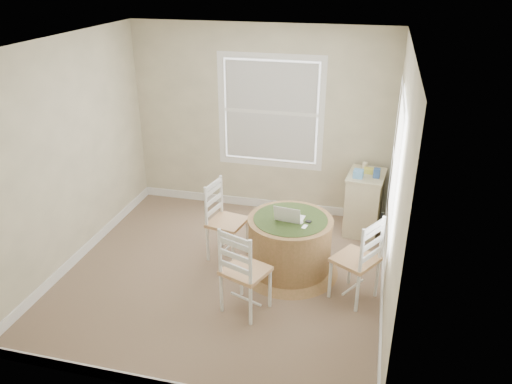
% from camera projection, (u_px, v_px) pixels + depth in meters
% --- Properties ---
extents(room, '(3.64, 3.64, 2.64)m').
position_uv_depth(room, '(240.00, 166.00, 5.36)').
color(room, '#826952').
rests_on(room, ground).
extents(round_table, '(1.14, 1.14, 0.69)m').
position_uv_depth(round_table, '(290.00, 243.00, 5.69)').
color(round_table, '#A37349').
rests_on(round_table, ground).
extents(chair_left, '(0.47, 0.49, 0.95)m').
position_uv_depth(chair_left, '(227.00, 222.00, 5.94)').
color(chair_left, white).
rests_on(chair_left, ground).
extents(chair_near, '(0.54, 0.52, 0.95)m').
position_uv_depth(chair_near, '(246.00, 270.00, 5.01)').
color(chair_near, white).
rests_on(chair_near, ground).
extents(chair_right, '(0.56, 0.57, 0.95)m').
position_uv_depth(chair_right, '(355.00, 259.00, 5.20)').
color(chair_right, white).
rests_on(chair_right, ground).
extents(laptop, '(0.33, 0.30, 0.21)m').
position_uv_depth(laptop, '(289.00, 217.00, 5.53)').
color(laptop, white).
rests_on(laptop, round_table).
extents(mouse, '(0.07, 0.10, 0.03)m').
position_uv_depth(mouse, '(301.00, 222.00, 5.47)').
color(mouse, white).
rests_on(mouse, round_table).
extents(phone, '(0.06, 0.10, 0.02)m').
position_uv_depth(phone, '(305.00, 227.00, 5.39)').
color(phone, '#B7BABF').
rests_on(phone, round_table).
extents(keys, '(0.07, 0.06, 0.02)m').
position_uv_depth(keys, '(308.00, 222.00, 5.48)').
color(keys, black).
rests_on(keys, round_table).
extents(corner_chest, '(0.52, 0.66, 0.82)m').
position_uv_depth(corner_chest, '(364.00, 203.00, 6.56)').
color(corner_chest, beige).
rests_on(corner_chest, ground).
extents(tissue_box, '(0.13, 0.13, 0.10)m').
position_uv_depth(tissue_box, '(358.00, 174.00, 6.27)').
color(tissue_box, '#5F9FDB').
rests_on(tissue_box, corner_chest).
extents(box_yellow, '(0.16, 0.11, 0.06)m').
position_uv_depth(box_yellow, '(370.00, 171.00, 6.41)').
color(box_yellow, '#D1CB49').
rests_on(box_yellow, corner_chest).
extents(box_blue, '(0.09, 0.09, 0.12)m').
position_uv_depth(box_blue, '(377.00, 173.00, 6.26)').
color(box_blue, '#305392').
rests_on(box_blue, corner_chest).
extents(cup_cream, '(0.07, 0.07, 0.09)m').
position_uv_depth(cup_cream, '(365.00, 165.00, 6.54)').
color(cup_cream, beige).
rests_on(cup_cream, corner_chest).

